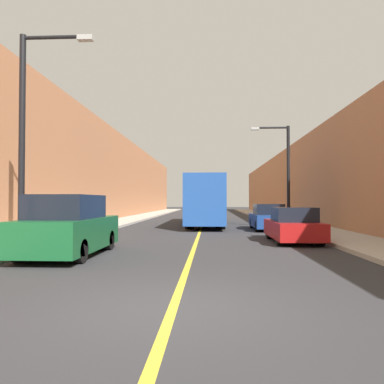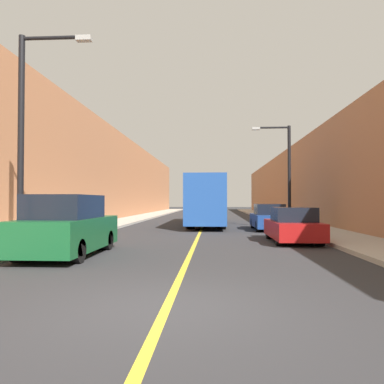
% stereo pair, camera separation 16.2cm
% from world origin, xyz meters
% --- Properties ---
extents(ground_plane, '(200.00, 200.00, 0.00)m').
position_xyz_m(ground_plane, '(0.00, 0.00, 0.00)').
color(ground_plane, '#2D2D30').
extents(sidewalk_left, '(2.74, 72.00, 0.15)m').
position_xyz_m(sidewalk_left, '(-6.54, 30.00, 0.08)').
color(sidewalk_left, '#B2AA9E').
rests_on(sidewalk_left, ground).
extents(sidewalk_right, '(2.74, 72.00, 0.15)m').
position_xyz_m(sidewalk_right, '(6.54, 30.00, 0.08)').
color(sidewalk_right, '#B2AA9E').
rests_on(sidewalk_right, ground).
extents(building_row_left, '(4.00, 72.00, 8.12)m').
position_xyz_m(building_row_left, '(-9.91, 30.00, 4.06)').
color(building_row_left, '#B2724C').
rests_on(building_row_left, ground).
extents(building_row_right, '(4.00, 72.00, 6.82)m').
position_xyz_m(building_row_right, '(9.91, 30.00, 3.41)').
color(building_row_right, '#B2724C').
rests_on(building_row_right, ground).
extents(road_center_line, '(0.16, 72.00, 0.01)m').
position_xyz_m(road_center_line, '(0.00, 30.00, 0.00)').
color(road_center_line, gold).
rests_on(road_center_line, ground).
extents(bus, '(2.43, 11.98, 3.30)m').
position_xyz_m(bus, '(0.27, 20.57, 1.77)').
color(bus, '#1E4793').
rests_on(bus, ground).
extents(parked_suv_left, '(1.97, 4.65, 1.92)m').
position_xyz_m(parked_suv_left, '(-3.86, 5.56, 0.89)').
color(parked_suv_left, '#145128').
rests_on(parked_suv_left, ground).
extents(car_right_near, '(1.83, 4.21, 1.46)m').
position_xyz_m(car_right_near, '(4.06, 9.91, 0.66)').
color(car_right_near, maroon).
rests_on(car_right_near, ground).
extents(car_right_mid, '(1.82, 4.43, 1.55)m').
position_xyz_m(car_right_mid, '(4.02, 16.49, 0.69)').
color(car_right_mid, navy).
rests_on(car_right_mid, ground).
extents(street_lamp_left, '(2.41, 0.24, 6.96)m').
position_xyz_m(street_lamp_left, '(-5.26, 5.70, 4.14)').
color(street_lamp_left, black).
rests_on(street_lamp_left, sidewalk_left).
extents(street_lamp_right, '(2.41, 0.24, 6.28)m').
position_xyz_m(street_lamp_right, '(5.24, 17.62, 3.79)').
color(street_lamp_right, black).
rests_on(street_lamp_right, sidewalk_right).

